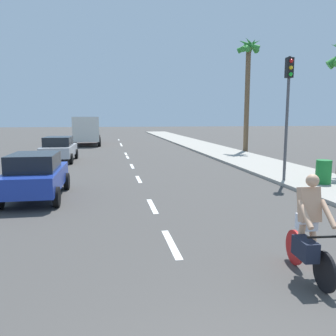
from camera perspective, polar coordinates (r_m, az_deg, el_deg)
ground_plane at (r=22.24m, az=-6.35°, el=1.14°), size 160.00×160.00×0.00m
sidewalk_strip at (r=25.70m, az=10.04°, el=2.18°), size 3.60×80.00×0.14m
lane_stripe_1 at (r=7.85m, az=0.54°, el=-12.32°), size 0.16×1.80×0.01m
lane_stripe_2 at (r=10.98m, az=-2.60°, el=-6.26°), size 0.16×1.80×0.01m
lane_stripe_3 at (r=15.67m, az=-4.84°, el=-1.85°), size 0.16×1.80×0.01m
lane_stripe_4 at (r=19.86m, az=-5.92°, el=0.29°), size 0.16×1.80×0.01m
lane_stripe_5 at (r=24.42m, az=-6.67°, el=1.78°), size 0.16×1.80×0.01m
lane_stripe_6 at (r=26.65m, az=-6.94°, el=2.33°), size 0.16×1.80×0.01m
lane_stripe_7 at (r=34.60m, az=-7.63°, el=3.69°), size 0.16×1.80×0.01m
lane_stripe_8 at (r=36.69m, az=-7.76°, el=3.95°), size 0.16×1.80×0.01m
lane_stripe_9 at (r=43.32m, az=-8.09°, el=4.60°), size 0.16×1.80×0.01m
cyclist at (r=6.50m, az=22.03°, el=-9.66°), size 0.63×1.71×1.82m
parked_car_blue at (r=12.65m, az=-20.87°, el=-1.01°), size 1.86×3.99×1.57m
parked_car_silver at (r=22.83m, az=-17.46°, el=3.11°), size 2.02×4.24×1.57m
delivery_truck at (r=35.49m, az=-13.25°, el=6.08°), size 2.84×6.32×2.80m
palm_tree_far at (r=28.37m, az=13.02°, el=15.95°), size 1.96×1.81×8.82m
traffic_signal at (r=15.29m, az=19.11°, el=11.03°), size 0.28×0.33×5.20m
trash_bin_near at (r=15.14m, az=24.16°, el=-0.59°), size 0.60×0.60×0.95m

